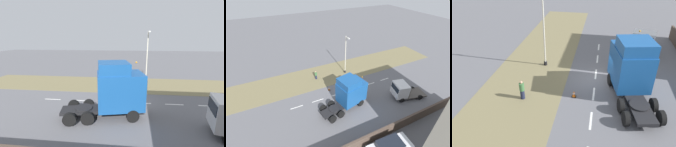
% 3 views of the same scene
% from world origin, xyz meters
% --- Properties ---
extents(ground_plane, '(120.00, 120.00, 0.00)m').
position_xyz_m(ground_plane, '(0.00, 0.00, 0.00)').
color(ground_plane, slate).
rests_on(ground_plane, ground).
extents(grass_verge, '(7.00, 44.00, 0.01)m').
position_xyz_m(grass_verge, '(-6.00, 0.00, 0.01)').
color(grass_verge, olive).
rests_on(grass_verge, ground).
extents(lane_markings, '(0.16, 17.80, 0.00)m').
position_xyz_m(lane_markings, '(0.00, -0.70, 0.00)').
color(lane_markings, white).
rests_on(lane_markings, ground).
extents(lorry_cab, '(3.90, 7.05, 4.80)m').
position_xyz_m(lorry_cab, '(2.68, -1.53, 2.34)').
color(lorry_cab, black).
rests_on(lorry_cab, ground).
extents(lamp_post, '(1.28, 0.33, 7.32)m').
position_xyz_m(lamp_post, '(-5.03, 1.81, 3.38)').
color(lamp_post, black).
rests_on(lamp_post, ground).
extents(pedestrian, '(0.39, 0.39, 1.62)m').
position_xyz_m(pedestrian, '(-5.47, -3.92, 0.79)').
color(pedestrian, '#1E233D').
rests_on(pedestrian, ground).
extents(traffic_cone_lead, '(0.36, 0.36, 0.58)m').
position_xyz_m(traffic_cone_lead, '(-1.54, -2.99, 0.28)').
color(traffic_cone_lead, black).
rests_on(traffic_cone_lead, ground).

